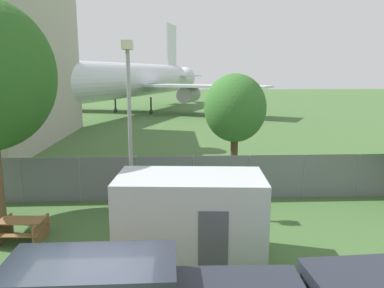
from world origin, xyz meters
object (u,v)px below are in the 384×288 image
object	(u,v)px
picnic_bench_near_cabin	(22,228)
tree_left_of_cabin	(235,108)
portable_cabin	(190,217)
airplane	(128,81)

from	to	relation	value
picnic_bench_near_cabin	tree_left_of_cabin	world-z (taller)	tree_left_of_cabin
portable_cabin	airplane	bearing A→B (deg)	103.62
portable_cabin	picnic_bench_near_cabin	bearing A→B (deg)	170.54
airplane	tree_left_of_cabin	world-z (taller)	airplane
airplane	portable_cabin	distance (m)	41.71
airplane	tree_left_of_cabin	bearing A→B (deg)	37.01
picnic_bench_near_cabin	tree_left_of_cabin	xyz separation A→B (m)	(8.50, 7.34, 3.36)
portable_cabin	tree_left_of_cabin	world-z (taller)	tree_left_of_cabin
portable_cabin	tree_left_of_cabin	distance (m)	9.50
portable_cabin	tree_left_of_cabin	bearing A→B (deg)	76.76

